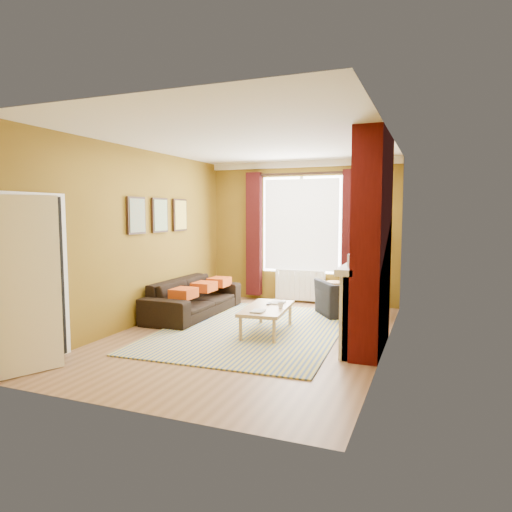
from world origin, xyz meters
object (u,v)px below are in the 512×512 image
(armchair, at_px, (347,298))
(coffee_table, at_px, (267,310))
(wicker_stool, at_px, (337,295))
(sofa, at_px, (194,297))
(floor_lamp, at_px, (376,246))

(armchair, bearing_deg, coffee_table, 26.62)
(coffee_table, bearing_deg, wicker_stool, 68.54)
(wicker_stool, bearing_deg, coffee_table, -105.77)
(armchair, xyz_separation_m, wicker_stool, (-0.30, 0.56, -0.06))
(sofa, xyz_separation_m, armchair, (2.52, 0.92, -0.01))
(wicker_stool, distance_m, floor_lamp, 1.17)
(armchair, height_order, wicker_stool, armchair)
(armchair, relative_size, coffee_table, 0.76)
(floor_lamp, bearing_deg, armchair, -123.63)
(coffee_table, bearing_deg, armchair, 54.41)
(coffee_table, bearing_deg, floor_lamp, 53.36)
(sofa, xyz_separation_m, wicker_stool, (2.21, 1.48, -0.07))
(coffee_table, distance_m, wicker_stool, 2.23)
(armchair, distance_m, wicker_stool, 0.64)
(sofa, xyz_separation_m, coffee_table, (1.61, -0.67, 0.04))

